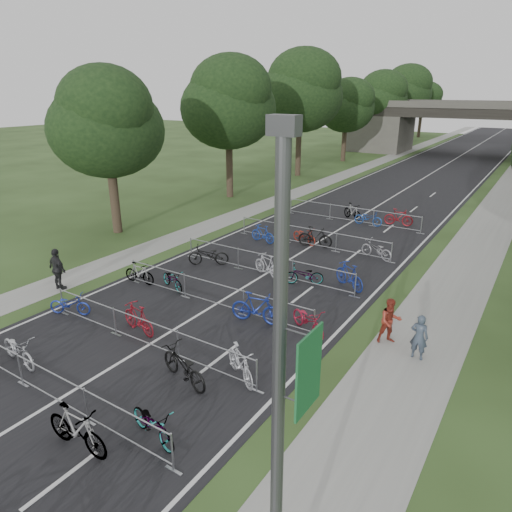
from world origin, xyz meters
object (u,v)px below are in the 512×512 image
at_px(lamppost, 280,421).
at_px(pedestrian_b, 390,321).
at_px(overpass_bridge, 464,129).
at_px(pedestrian_a, 419,337).
at_px(pedestrian_c, 58,269).

height_order(lamppost, pedestrian_b, lamppost).
distance_m(overpass_bridge, lamppost, 63.55).
xyz_separation_m(lamppost, pedestrian_b, (-1.34, 10.10, -3.45)).
xyz_separation_m(overpass_bridge, pedestrian_a, (8.12, -53.39, -2.74)).
bearing_deg(overpass_bridge, pedestrian_a, -81.36).
bearing_deg(pedestrian_b, overpass_bridge, 59.38).
height_order(lamppost, pedestrian_a, lamppost).
distance_m(lamppost, pedestrian_b, 10.76).
relative_size(lamppost, pedestrian_c, 4.28).
bearing_deg(pedestrian_b, pedestrian_c, 156.13).
height_order(overpass_bridge, pedestrian_a, overpass_bridge).
relative_size(overpass_bridge, pedestrian_c, 16.17).
relative_size(pedestrian_b, pedestrian_c, 0.87).
xyz_separation_m(pedestrian_a, pedestrian_b, (-1.12, 0.49, 0.04)).
distance_m(overpass_bridge, pedestrian_b, 53.43).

